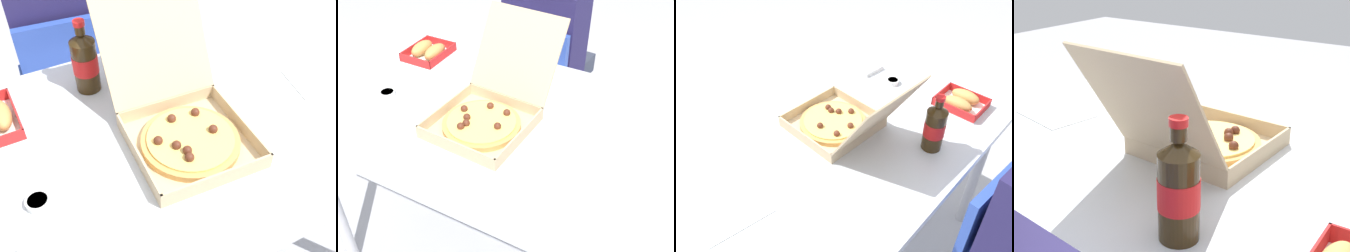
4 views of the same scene
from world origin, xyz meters
The scene contains 4 objects.
dining_table centered at (0.00, 0.00, 0.67)m, with size 1.29×0.83×0.75m.
pizza_box_open centered at (-0.04, -0.04, 0.79)m, with size 0.32×0.46×0.30m.
cola_bottle centered at (-0.19, 0.26, 0.84)m, with size 0.07×0.07×0.22m.
paper_menu centered at (0.45, -0.03, 0.75)m, with size 0.21×0.15×0.00m, color white.
Camera 4 is at (-0.58, 0.81, 1.23)m, focal length 49.50 mm.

